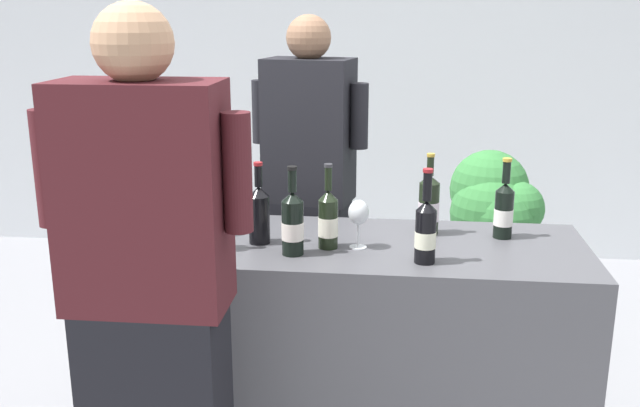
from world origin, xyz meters
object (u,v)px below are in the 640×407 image
wine_bottle_2 (328,219)px  wine_bottle_6 (426,230)px  wine_bottle_0 (293,223)px  wine_bottle_1 (429,205)px  wine_bottle_5 (207,219)px  wine_glass (358,214)px  person_guest (152,324)px  person_server (309,211)px  wine_bottle_4 (504,210)px  wine_bottle_3 (259,213)px  potted_shrub (494,222)px  ice_bucket (195,203)px

wine_bottle_2 → wine_bottle_6: 0.37m
wine_bottle_0 → wine_bottle_6: wine_bottle_6 is taller
wine_bottle_1 → wine_bottle_5: (-0.81, -0.29, 0.00)m
wine_glass → person_guest: (-0.56, -0.65, -0.17)m
wine_bottle_1 → wine_bottle_2: wine_bottle_1 is taller
wine_bottle_6 → person_server: bearing=122.4°
wine_glass → person_server: bearing=111.8°
wine_bottle_6 → person_guest: 0.97m
wine_bottle_1 → wine_bottle_4: (0.28, -0.02, -0.00)m
wine_bottle_0 → wine_bottle_3: (-0.14, 0.11, 0.00)m
wine_bottle_6 → person_guest: bearing=-147.0°
wine_glass → person_server: 0.74m
wine_bottle_4 → potted_shrub: (0.11, 1.04, -0.36)m
wine_bottle_6 → wine_bottle_2: bearing=161.0°
wine_bottle_6 → wine_glass: (-0.24, 0.13, 0.01)m
wine_bottle_3 → wine_bottle_6: bearing=-13.5°
wine_bottle_0 → person_server: (-0.04, 0.77, -0.17)m
wine_bottle_2 → wine_bottle_6: size_ratio=0.95×
wine_bottle_6 → ice_bucket: (-0.90, 0.28, -0.01)m
wine_bottle_1 → potted_shrub: 1.15m
wine_bottle_0 → wine_bottle_2: (0.12, 0.09, -0.01)m
wine_bottle_6 → wine_glass: bearing=151.2°
wine_bottle_1 → wine_bottle_4: bearing=-3.2°
wine_glass → wine_bottle_3: bearing=177.7°
wine_bottle_0 → wine_bottle_5: (-0.32, 0.01, 0.00)m
person_guest → ice_bucket: bearing=96.7°
ice_bucket → person_guest: size_ratio=0.13×
wine_bottle_1 → wine_bottle_3: (-0.64, -0.18, 0.00)m
wine_bottle_3 → potted_shrub: bearing=49.4°
wine_glass → wine_bottle_5: bearing=-171.0°
wine_bottle_5 → wine_bottle_6: bearing=-3.3°
wine_bottle_4 → person_guest: bearing=-143.0°
wine_bottle_5 → person_server: 0.82m
wine_bottle_4 → ice_bucket: (-1.21, -0.04, -0.00)m
wine_bottle_1 → wine_bottle_5: wine_bottle_5 is taller
wine_bottle_3 → wine_bottle_4: wine_bottle_4 is taller
wine_bottle_1 → wine_glass: wine_bottle_1 is taller
wine_bottle_4 → wine_bottle_2: bearing=-163.5°
wine_bottle_4 → person_guest: size_ratio=0.17×
person_server → wine_bottle_0: bearing=-87.2°
wine_bottle_4 → wine_bottle_6: 0.44m
ice_bucket → person_server: 0.67m
wine_glass → potted_shrub: bearing=61.6°
wine_bottle_2 → ice_bucket: (-0.55, 0.16, 0.00)m
potted_shrub → wine_bottle_1: bearing=-111.3°
wine_bottle_1 → wine_bottle_6: (-0.02, -0.33, 0.00)m
wine_bottle_0 → wine_bottle_6: (0.47, -0.03, 0.00)m
wine_bottle_4 → person_server: (-0.81, 0.48, -0.17)m
wine_bottle_0 → person_guest: size_ratio=0.18×
person_server → potted_shrub: 1.10m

